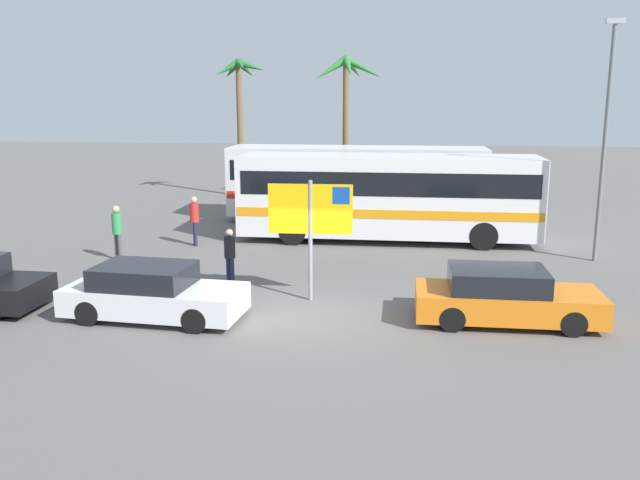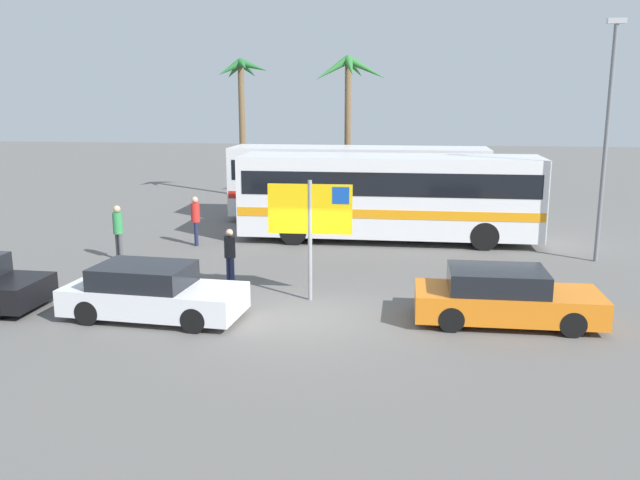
# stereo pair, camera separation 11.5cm
# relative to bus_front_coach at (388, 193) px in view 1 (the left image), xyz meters

# --- Properties ---
(ground) EXTENTS (120.00, 120.00, 0.00)m
(ground) POSITION_rel_bus_front_coach_xyz_m (-1.74, -9.24, -1.78)
(ground) COLOR #605E5B
(bus_front_coach) EXTENTS (10.97, 2.71, 3.17)m
(bus_front_coach) POSITION_rel_bus_front_coach_xyz_m (0.00, 0.00, 0.00)
(bus_front_coach) COLOR white
(bus_front_coach) RESTS_ON ground
(bus_rear_coach) EXTENTS (10.97, 2.71, 3.17)m
(bus_rear_coach) POSITION_rel_bus_front_coach_xyz_m (-1.43, 4.03, 0.00)
(bus_rear_coach) COLOR white
(bus_rear_coach) RESTS_ON ground
(ferry_sign) EXTENTS (2.20, 0.11, 3.20)m
(ferry_sign) POSITION_rel_bus_front_coach_xyz_m (-1.78, -7.82, 0.54)
(ferry_sign) COLOR gray
(ferry_sign) RESTS_ON ground
(car_orange) EXTENTS (4.33, 1.77, 1.32)m
(car_orange) POSITION_rel_bus_front_coach_xyz_m (3.01, -9.06, -1.15)
(car_orange) COLOR orange
(car_orange) RESTS_ON ground
(car_white) EXTENTS (4.43, 2.10, 1.32)m
(car_white) POSITION_rel_bus_front_coach_xyz_m (-5.45, -9.77, -1.15)
(car_white) COLOR silver
(car_white) RESTS_ON ground
(pedestrian_crossing_lot) EXTENTS (0.32, 0.32, 1.62)m
(pedestrian_crossing_lot) POSITION_rel_bus_front_coach_xyz_m (-4.33, -6.60, -0.84)
(pedestrian_crossing_lot) COLOR #1E2347
(pedestrian_crossing_lot) RESTS_ON ground
(pedestrian_by_bus) EXTENTS (0.32, 0.32, 1.79)m
(pedestrian_by_bus) POSITION_rel_bus_front_coach_xyz_m (-6.89, -1.77, -0.72)
(pedestrian_by_bus) COLOR #1E2347
(pedestrian_by_bus) RESTS_ON ground
(pedestrian_near_sign) EXTENTS (0.32, 0.32, 1.82)m
(pedestrian_near_sign) POSITION_rel_bus_front_coach_xyz_m (-8.75, -4.20, -0.70)
(pedestrian_near_sign) COLOR #4C4C51
(pedestrian_near_sign) RESTS_ON ground
(lamp_post_left_side) EXTENTS (0.56, 0.20, 7.64)m
(lamp_post_left_side) POSITION_rel_bus_front_coach_xyz_m (6.87, -2.40, 2.37)
(lamp_post_left_side) COLOR slate
(lamp_post_left_side) RESTS_ON ground
(palm_tree_seaside) EXTENTS (3.68, 3.90, 7.30)m
(palm_tree_seaside) POSITION_rel_bus_front_coach_xyz_m (-2.40, 9.35, 4.04)
(palm_tree_seaside) COLOR brown
(palm_tree_seaside) RESTS_ON ground
(palm_tree_inland) EXTENTS (2.68, 2.80, 7.26)m
(palm_tree_inland) POSITION_rel_bus_front_coach_xyz_m (-8.11, 10.53, 3.87)
(palm_tree_inland) COLOR brown
(palm_tree_inland) RESTS_ON ground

